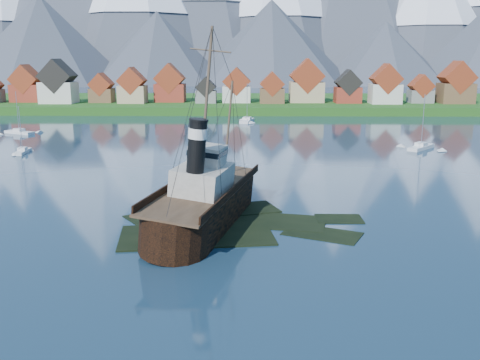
{
  "coord_description": "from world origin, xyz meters",
  "views": [
    {
      "loc": [
        3.22,
        -62.15,
        20.71
      ],
      "look_at": [
        2.0,
        6.0,
        5.0
      ],
      "focal_mm": 40.0,
      "sensor_mm": 36.0,
      "label": 1
    }
  ],
  "objects_px": {
    "sailboat_b": "(23,152)",
    "sailboat_d": "(421,148)",
    "tugboat_wreck": "(204,197)",
    "sailboat_e": "(247,121)",
    "sailboat_c": "(19,133)"
  },
  "relations": [
    {
      "from": "tugboat_wreck",
      "to": "sailboat_e",
      "type": "distance_m",
      "value": 108.83
    },
    {
      "from": "tugboat_wreck",
      "to": "sailboat_c",
      "type": "bearing_deg",
      "value": 138.77
    },
    {
      "from": "tugboat_wreck",
      "to": "sailboat_b",
      "type": "distance_m",
      "value": 66.48
    },
    {
      "from": "sailboat_b",
      "to": "sailboat_d",
      "type": "distance_m",
      "value": 90.02
    },
    {
      "from": "sailboat_c",
      "to": "sailboat_e",
      "type": "height_order",
      "value": "sailboat_e"
    },
    {
      "from": "sailboat_c",
      "to": "sailboat_e",
      "type": "xyz_separation_m",
      "value": [
        62.96,
        28.93,
        0.01
      ]
    },
    {
      "from": "sailboat_d",
      "to": "sailboat_b",
      "type": "bearing_deg",
      "value": -135.02
    },
    {
      "from": "sailboat_d",
      "to": "sailboat_e",
      "type": "relative_size",
      "value": 1.0
    },
    {
      "from": "sailboat_c",
      "to": "sailboat_d",
      "type": "xyz_separation_m",
      "value": [
        103.37,
        -23.53,
        0.03
      ]
    },
    {
      "from": "sailboat_b",
      "to": "sailboat_d",
      "type": "relative_size",
      "value": 0.82
    },
    {
      "from": "sailboat_c",
      "to": "sailboat_d",
      "type": "height_order",
      "value": "sailboat_d"
    },
    {
      "from": "tugboat_wreck",
      "to": "sailboat_e",
      "type": "xyz_separation_m",
      "value": [
        4.98,
        108.67,
        -2.91
      ]
    },
    {
      "from": "sailboat_b",
      "to": "sailboat_c",
      "type": "xyz_separation_m",
      "value": [
        -13.61,
        30.32,
        0.02
      ]
    },
    {
      "from": "tugboat_wreck",
      "to": "sailboat_b",
      "type": "relative_size",
      "value": 3.0
    },
    {
      "from": "sailboat_b",
      "to": "sailboat_d",
      "type": "xyz_separation_m",
      "value": [
        89.76,
        6.79,
        0.05
      ]
    }
  ]
}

